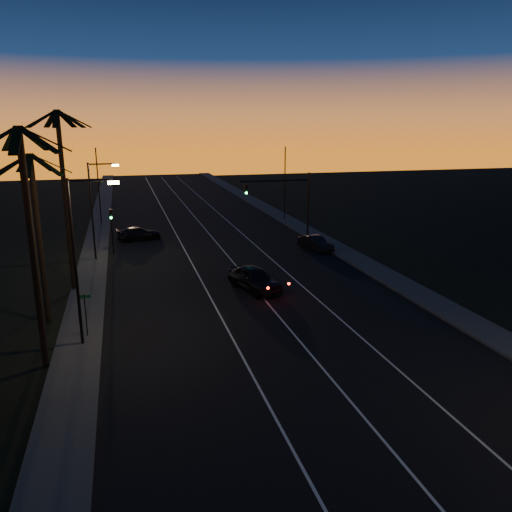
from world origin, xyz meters
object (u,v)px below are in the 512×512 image
object	(u,v)px
signal_mast	(286,196)
cross_car	(139,234)
right_car	(315,243)
lead_car	(254,278)

from	to	relation	value
signal_mast	cross_car	bearing A→B (deg)	159.30
cross_car	right_car	bearing A→B (deg)	-28.78
right_car	cross_car	size ratio (longest dim) A/B	0.88
lead_car	cross_car	distance (m)	20.08
right_car	cross_car	bearing A→B (deg)	151.22
signal_mast	lead_car	xyz separation A→B (m)	(-6.78, -13.34, -3.92)
signal_mast	right_car	world-z (taller)	signal_mast
lead_car	signal_mast	bearing A→B (deg)	63.07
signal_mast	cross_car	world-z (taller)	signal_mast
lead_car	right_car	world-z (taller)	lead_car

